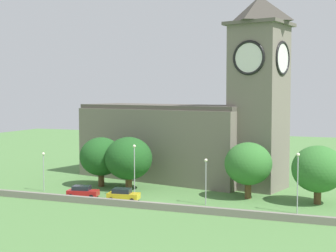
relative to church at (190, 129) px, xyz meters
name	(u,v)px	position (x,y,z in m)	size (l,w,h in m)	color
ground_plane	(192,186)	(1.92, -4.64, -8.76)	(200.00, 200.00, 0.00)	#517F42
church	(190,129)	(0.00, 0.00, 0.00)	(38.09, 18.32, 29.70)	slate
quay_barrier	(150,206)	(1.92, -21.87, -8.31)	(48.70, 0.70, 0.91)	gray
car_red	(83,192)	(-9.86, -18.58, -7.91)	(4.69, 2.75, 1.68)	red
car_yellow	(123,195)	(-3.40, -18.67, -7.88)	(4.60, 2.76, 1.75)	gold
streetlamp_west_end	(44,165)	(-17.67, -16.75, -4.70)	(0.44, 0.44, 5.94)	#9EA0A5
streetlamp_west_mid	(134,163)	(-2.94, -15.92, -3.75)	(0.44, 0.44, 7.60)	#9EA0A5
streetlamp_central	(206,174)	(7.96, -16.93, -4.54)	(0.44, 0.44, 6.22)	#9EA0A5
streetlamp_east_mid	(298,174)	(19.97, -17.57, -3.76)	(0.44, 0.44, 7.58)	#9EA0A5
tree_churchyard	(318,169)	(21.85, -11.01, -4.04)	(7.01, 7.01, 7.90)	brown
tree_riverside_east	(248,164)	(12.37, -10.85, -3.82)	(6.69, 6.69, 7.99)	brown
tree_by_tower	(101,157)	(-11.49, -10.00, -3.98)	(6.80, 6.80, 7.87)	brown
tree_riverside_west	(129,158)	(-6.25, -10.85, -3.92)	(7.31, 7.31, 8.15)	brown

